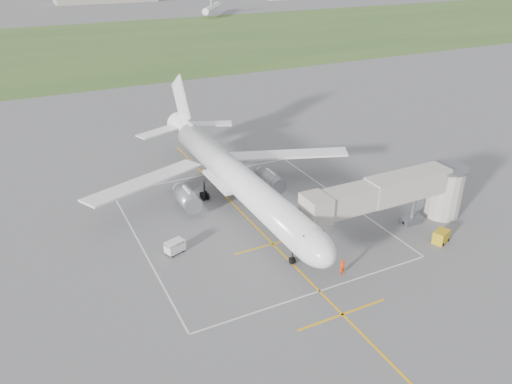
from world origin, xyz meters
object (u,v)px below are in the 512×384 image
gpu_unit (441,237)px  jet_bridge (402,193)px  baggage_cart (175,247)px  ramp_worker_nose (342,267)px  airliner (234,176)px  ramp_worker_wing (192,205)px

gpu_unit → jet_bridge: bearing=93.4°
baggage_cart → ramp_worker_nose: ramp_worker_nose is taller
airliner → ramp_worker_wing: 6.82m
jet_bridge → ramp_worker_nose: jet_bridge is taller
jet_bridge → ramp_worker_nose: size_ratio=12.25×
ramp_worker_nose → ramp_worker_wing: bearing=110.6°
ramp_worker_nose → ramp_worker_wing: 22.82m
jet_bridge → baggage_cart: (-26.59, 6.86, -3.97)m
baggage_cart → airliner: bearing=14.9°
ramp_worker_nose → ramp_worker_wing: ramp_worker_nose is taller
gpu_unit → ramp_worker_wing: (-23.59, 20.68, 0.09)m
airliner → ramp_worker_nose: airliner is taller
jet_bridge → ramp_worker_wing: size_ratio=13.94×
ramp_worker_nose → gpu_unit: bearing=-3.1°
jet_bridge → ramp_worker_nose: (-12.01, -5.16, -3.79)m
airliner → ramp_worker_wing: bearing=166.1°
baggage_cart → ramp_worker_nose: 18.90m
ramp_worker_nose → jet_bridge: bearing=19.6°
airliner → jet_bridge: bearing=-42.2°
gpu_unit → ramp_worker_nose: (-14.23, -0.13, 0.21)m
ramp_worker_nose → ramp_worker_wing: size_ratio=1.14×
airliner → ramp_worker_wing: (-5.65, 1.40, -3.55)m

